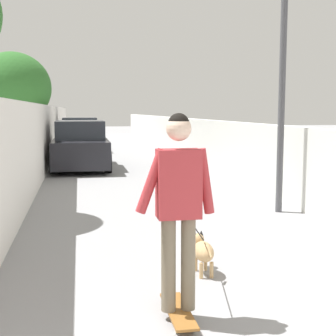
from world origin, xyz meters
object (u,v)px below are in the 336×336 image
object	(u,v)px
tree_left_near	(13,88)
car_far	(80,136)
person_skateboarder	(179,197)
lamp_post	(283,46)
dog	(203,250)
car_near	(80,146)
skateboard	(178,311)

from	to	relation	value
tree_left_near	car_far	world-z (taller)	tree_left_near
person_skateboarder	car_far	xyz separation A→B (m)	(17.89, 0.81, -0.41)
lamp_post	dog	bearing A→B (deg)	142.87
lamp_post	dog	distance (m)	4.61
tree_left_near	car_near	xyz separation A→B (m)	(-4.73, -2.62, -2.05)
tree_left_near	car_near	distance (m)	5.78
car_near	car_far	distance (m)	6.48
skateboard	car_far	xyz separation A→B (m)	(17.89, 0.81, 0.65)
lamp_post	person_skateboarder	distance (m)	5.27
lamp_post	car_near	distance (m)	8.48
lamp_post	skateboard	world-z (taller)	lamp_post
dog	car_far	size ratio (longest dim) A/B	0.35
tree_left_near	dog	world-z (taller)	tree_left_near
dog	skateboard	bearing A→B (deg)	154.87
dog	car_far	xyz separation A→B (m)	(16.78, 1.33, 0.44)
lamp_post	car_far	xyz separation A→B (m)	(13.82, 3.57, -2.29)
lamp_post	dog	xyz separation A→B (m)	(-2.96, 2.24, -2.73)
car_far	person_skateboarder	bearing A→B (deg)	-177.39
lamp_post	car_near	xyz separation A→B (m)	(7.34, 3.57, -2.29)
tree_left_near	person_skateboarder	distance (m)	16.58
lamp_post	person_skateboarder	world-z (taller)	lamp_post
lamp_post	car_near	bearing A→B (deg)	25.96
skateboard	car_near	world-z (taller)	car_near
car_near	car_far	bearing A→B (deg)	-0.00
skateboard	dog	size ratio (longest dim) A/B	0.56
skateboard	car_near	xyz separation A→B (m)	(11.41, 0.81, 0.65)
dog	car_near	xyz separation A→B (m)	(10.30, 1.33, 0.44)
dog	car_near	world-z (taller)	car_near
car_near	tree_left_near	bearing A→B (deg)	29.04
tree_left_near	lamp_post	bearing A→B (deg)	-152.81
tree_left_near	skateboard	distance (m)	16.72
lamp_post	dog	size ratio (longest dim) A/B	3.11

